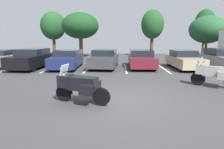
# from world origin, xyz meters

# --- Properties ---
(ground) EXTENTS (44.00, 44.00, 0.10)m
(ground) POSITION_xyz_m (0.00, 0.00, -0.05)
(ground) COLOR #38383A
(motorcycle_touring) EXTENTS (2.09, 1.14, 1.40)m
(motorcycle_touring) POSITION_xyz_m (-1.47, -0.37, 0.66)
(motorcycle_touring) COLOR black
(motorcycle_touring) RESTS_ON ground
(motorcycle_second) EXTENTS (1.94, 1.24, 1.43)m
(motorcycle_second) POSITION_xyz_m (4.50, 2.18, 0.66)
(motorcycle_second) COLOR black
(motorcycle_second) RESTS_ON ground
(parking_stripes) EXTENTS (23.56, 4.94, 0.01)m
(parking_stripes) POSITION_xyz_m (-2.43, 7.90, 0.00)
(parking_stripes) COLOR silver
(parking_stripes) RESTS_ON ground
(car_silver) EXTENTS (1.81, 4.30, 1.38)m
(car_silver) POSITION_xyz_m (-9.66, 8.24, 0.68)
(car_silver) COLOR #B7B7BC
(car_silver) RESTS_ON ground
(car_black) EXTENTS (2.24, 4.98, 1.51)m
(car_black) POSITION_xyz_m (-6.79, 7.78, 0.74)
(car_black) COLOR black
(car_black) RESTS_ON ground
(car_navy) EXTENTS (2.06, 4.51, 1.39)m
(car_navy) POSITION_xyz_m (-4.09, 7.83, 0.68)
(car_navy) COLOR navy
(car_navy) RESTS_ON ground
(car_charcoal) EXTENTS (2.19, 4.35, 1.44)m
(car_charcoal) POSITION_xyz_m (-1.17, 7.98, 0.71)
(car_charcoal) COLOR #38383D
(car_charcoal) RESTS_ON ground
(car_maroon) EXTENTS (1.96, 4.62, 1.39)m
(car_maroon) POSITION_xyz_m (1.75, 8.32, 0.68)
(car_maroon) COLOR maroon
(car_maroon) RESTS_ON ground
(car_tan) EXTENTS (1.89, 4.28, 1.39)m
(car_tan) POSITION_xyz_m (5.00, 7.86, 0.67)
(car_tan) COLOR tan
(car_tan) RESTS_ON ground
(car_grey) EXTENTS (1.93, 4.42, 1.50)m
(car_grey) POSITION_xyz_m (8.02, 8.22, 0.74)
(car_grey) COLOR slate
(car_grey) RESTS_ON ground
(tree_rear) EXTENTS (2.72, 2.72, 5.68)m
(tree_rear) POSITION_xyz_m (4.05, 17.21, 3.90)
(tree_rear) COLOR #4C3823
(tree_rear) RESTS_ON ground
(tree_far_right) EXTENTS (2.78, 2.78, 6.09)m
(tree_far_right) POSITION_xyz_m (11.52, 19.96, 3.91)
(tree_far_right) COLOR #4C3823
(tree_far_right) RESTS_ON ground
(tree_center_right) EXTENTS (4.29, 4.29, 5.24)m
(tree_center_right) POSITION_xyz_m (-4.55, 16.02, 3.70)
(tree_center_right) COLOR #4C3823
(tree_center_right) RESTS_ON ground
(tree_center) EXTENTS (4.13, 4.13, 4.86)m
(tree_center) POSITION_xyz_m (10.25, 16.19, 3.26)
(tree_center) COLOR #4C3823
(tree_center) RESTS_ON ground
(tree_far_left) EXTENTS (3.19, 3.19, 5.65)m
(tree_far_left) POSITION_xyz_m (-8.57, 18.35, 3.83)
(tree_far_left) COLOR #4C3823
(tree_far_left) RESTS_ON ground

